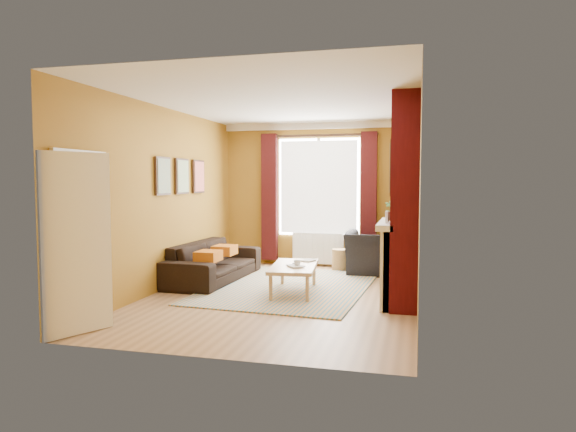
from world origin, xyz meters
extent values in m
plane|color=olive|center=(0.00, 0.00, 0.00)|extent=(5.50, 5.50, 0.00)
cube|color=#8D631B|center=(0.00, 2.75, 1.40)|extent=(3.80, 0.02, 2.80)
cube|color=#8D631B|center=(0.00, -2.75, 1.40)|extent=(3.80, 0.02, 2.80)
cube|color=#8D631B|center=(1.90, 0.00, 1.40)|extent=(0.02, 5.50, 2.80)
cube|color=#8D631B|center=(-1.90, 0.00, 1.40)|extent=(0.02, 5.50, 2.80)
cube|color=silver|center=(0.00, 0.00, 2.80)|extent=(3.80, 5.50, 0.01)
cube|color=#460A0E|center=(1.72, 0.00, 1.40)|extent=(0.35, 1.40, 2.80)
cube|color=white|center=(1.53, 0.00, 0.55)|extent=(0.12, 1.30, 1.10)
cube|color=white|center=(1.48, 0.00, 1.08)|extent=(0.22, 1.40, 0.08)
cube|color=white|center=(1.51, -0.58, 0.52)|extent=(0.16, 0.14, 1.04)
cube|color=white|center=(1.51, 0.58, 0.52)|extent=(0.16, 0.14, 1.04)
cube|color=black|center=(1.56, 0.00, 0.45)|extent=(0.06, 0.80, 0.90)
cube|color=black|center=(1.54, 0.00, 0.03)|extent=(0.20, 1.00, 0.06)
cube|color=white|center=(1.49, -0.35, 1.20)|extent=(0.03, 0.12, 0.16)
cube|color=#321F13|center=(1.49, -0.10, 1.19)|extent=(0.03, 0.10, 0.14)
cylinder|color=#321F13|center=(1.49, 0.15, 1.18)|extent=(0.10, 0.10, 0.12)
cube|color=#321F13|center=(1.53, 0.00, 1.85)|extent=(0.03, 0.60, 0.75)
cube|color=olive|center=(1.51, 0.00, 1.85)|extent=(0.01, 0.52, 0.66)
cube|color=white|center=(0.00, 2.71, 2.74)|extent=(3.80, 0.08, 0.12)
cube|color=white|center=(0.00, 2.72, 1.55)|extent=(1.60, 0.04, 1.90)
cube|color=white|center=(0.00, 2.68, 1.55)|extent=(1.50, 0.02, 1.80)
cube|color=white|center=(0.00, 2.70, 1.55)|extent=(0.06, 0.04, 1.90)
cube|color=#390D0D|center=(-0.98, 2.63, 1.35)|extent=(0.30, 0.16, 2.50)
cube|color=#390D0D|center=(0.98, 2.63, 1.35)|extent=(0.30, 0.16, 2.50)
cylinder|color=#321F13|center=(0.00, 2.63, 2.55)|extent=(2.30, 0.05, 0.05)
cube|color=white|center=(0.00, 2.65, 0.35)|extent=(1.00, 0.10, 0.60)
cube|color=white|center=(-0.45, 2.59, 0.35)|extent=(0.04, 0.03, 0.56)
cube|color=white|center=(-0.34, 2.59, 0.35)|extent=(0.04, 0.03, 0.56)
cube|color=white|center=(-0.23, 2.59, 0.35)|extent=(0.04, 0.03, 0.56)
cube|color=white|center=(-0.12, 2.59, 0.35)|extent=(0.04, 0.03, 0.56)
cube|color=white|center=(-0.01, 2.59, 0.35)|extent=(0.04, 0.03, 0.56)
cube|color=white|center=(0.10, 2.59, 0.35)|extent=(0.04, 0.03, 0.56)
cube|color=white|center=(0.21, 2.59, 0.35)|extent=(0.04, 0.03, 0.56)
cube|color=white|center=(0.32, 2.59, 0.35)|extent=(0.04, 0.03, 0.56)
cube|color=white|center=(0.43, 2.59, 0.35)|extent=(0.04, 0.03, 0.56)
cube|color=#321F13|center=(-1.87, -0.10, 1.75)|extent=(0.04, 0.44, 0.58)
cube|color=gold|center=(-1.84, -0.10, 1.75)|extent=(0.01, 0.38, 0.52)
cube|color=#321F13|center=(-1.87, 0.55, 1.75)|extent=(0.04, 0.44, 0.58)
cube|color=#418C2E|center=(-1.84, 0.55, 1.75)|extent=(0.01, 0.38, 0.52)
cube|color=#321F13|center=(-1.87, 1.20, 1.75)|extent=(0.04, 0.44, 0.58)
cube|color=#C83257|center=(-1.84, 1.20, 1.75)|extent=(0.01, 0.38, 0.52)
cube|color=white|center=(-1.88, -2.05, 1.00)|extent=(0.05, 0.94, 2.06)
cube|color=black|center=(-1.85, -2.05, 1.00)|extent=(0.02, 0.80, 1.98)
cube|color=white|center=(-1.68, -2.41, 1.00)|extent=(0.37, 0.74, 1.98)
imported|color=#3F7333|center=(1.49, 0.45, 1.26)|extent=(0.14, 0.10, 0.27)
cube|color=#A6500D|center=(-1.27, 0.20, 0.51)|extent=(0.34, 0.40, 0.16)
cube|color=#A6500D|center=(-1.27, 0.90, 0.51)|extent=(0.34, 0.40, 0.16)
cube|color=teal|center=(-0.05, 0.55, 0.01)|extent=(2.58, 3.43, 0.02)
imported|color=black|center=(-1.42, 0.80, 0.33)|extent=(0.97, 2.26, 0.65)
imported|color=black|center=(1.23, 2.09, 0.38)|extent=(1.20, 1.05, 0.77)
cube|color=tan|center=(0.11, 0.17, 0.40)|extent=(0.78, 1.34, 0.05)
cylinder|color=tan|center=(-0.08, -0.43, 0.19)|extent=(0.06, 0.06, 0.37)
cylinder|color=tan|center=(0.43, -0.37, 0.19)|extent=(0.06, 0.06, 0.37)
cylinder|color=tan|center=(-0.21, 0.71, 0.19)|extent=(0.06, 0.06, 0.37)
cylinder|color=tan|center=(0.30, 0.77, 0.19)|extent=(0.06, 0.06, 0.37)
cylinder|color=#9B7443|center=(0.50, 2.30, 0.20)|extent=(0.35, 0.35, 0.40)
cylinder|color=black|center=(1.55, 2.40, 0.01)|extent=(0.31, 0.31, 0.03)
cylinder|color=black|center=(1.55, 2.40, 0.78)|extent=(0.03, 0.03, 1.50)
cone|color=beige|center=(1.55, 2.40, 1.54)|extent=(0.31, 0.31, 0.18)
imported|color=#999999|center=(0.10, -0.06, 0.44)|extent=(0.32, 0.33, 0.02)
imported|color=#999999|center=(0.16, 0.63, 0.44)|extent=(0.27, 0.30, 0.02)
imported|color=#999999|center=(0.20, 0.02, 0.48)|extent=(0.13, 0.13, 0.10)
cube|color=#27272A|center=(0.11, 0.29, 0.44)|extent=(0.06, 0.16, 0.02)
camera|label=1|loc=(1.88, -7.18, 1.69)|focal=32.00mm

